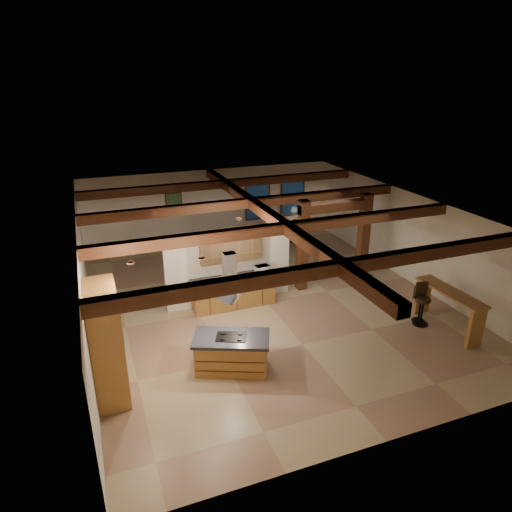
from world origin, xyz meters
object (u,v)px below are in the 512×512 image
Objects in this scene: bar_counter at (449,303)px; dining_table at (220,258)px; kitchen_island at (232,352)px; sofa at (273,232)px.

dining_table is at bearing 125.22° from bar_counter.
bar_counter reaches higher than kitchen_island.
kitchen_island is at bearing 85.37° from sofa.
bar_counter is at bearing -33.16° from dining_table.
sofa is (4.35, 7.87, -0.11)m from kitchen_island.
dining_table is 7.72m from bar_counter.
bar_counter is at bearing -3.24° from kitchen_island.
kitchen_island is 6.14m from dining_table.
dining_table is 0.76× the size of bar_counter.
sofa is at bearing 61.10° from kitchen_island.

